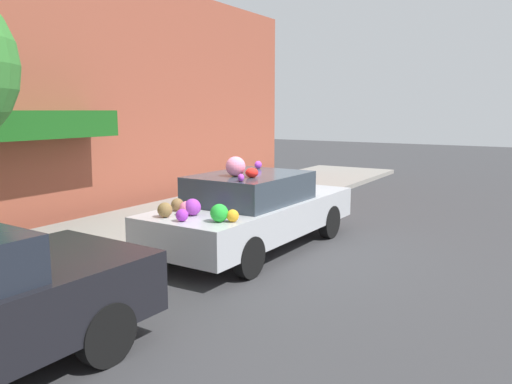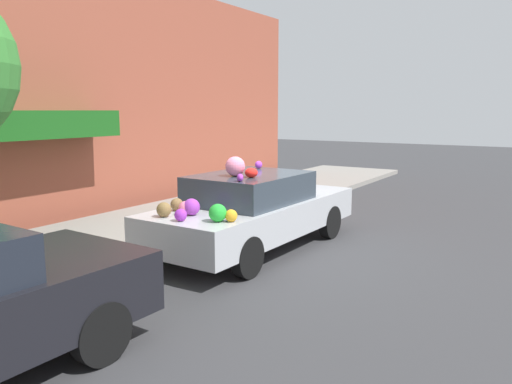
# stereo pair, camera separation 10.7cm
# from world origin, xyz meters

# --- Properties ---
(ground_plane) EXTENTS (60.00, 60.00, 0.00)m
(ground_plane) POSITION_xyz_m (0.00, 0.00, 0.00)
(ground_plane) COLOR #38383A
(sidewalk_curb) EXTENTS (24.00, 3.20, 0.14)m
(sidewalk_curb) POSITION_xyz_m (0.00, 2.70, 0.07)
(sidewalk_curb) COLOR gray
(sidewalk_curb) RESTS_ON ground
(building_facade) EXTENTS (18.00, 1.20, 5.70)m
(building_facade) POSITION_xyz_m (-0.10, 4.91, 2.81)
(building_facade) COLOR #9E4C38
(building_facade) RESTS_ON ground
(fire_hydrant) EXTENTS (0.20, 0.20, 0.70)m
(fire_hydrant) POSITION_xyz_m (1.74, 1.68, 0.49)
(fire_hydrant) COLOR red
(fire_hydrant) RESTS_ON sidewalk_curb
(art_car) EXTENTS (4.57, 1.83, 1.70)m
(art_car) POSITION_xyz_m (-0.06, 0.06, 0.72)
(art_car) COLOR #B7BABF
(art_car) RESTS_ON ground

